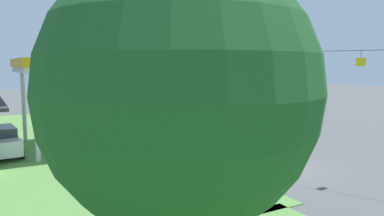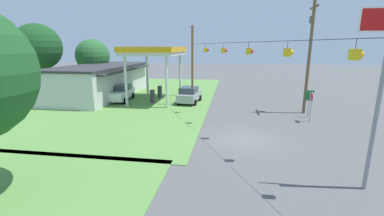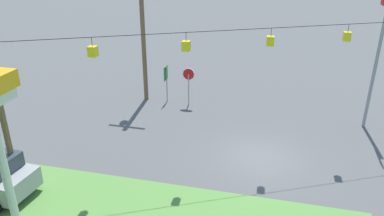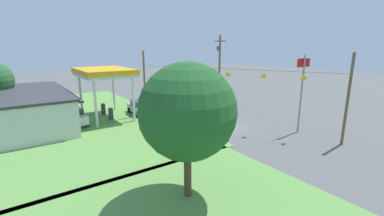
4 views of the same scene
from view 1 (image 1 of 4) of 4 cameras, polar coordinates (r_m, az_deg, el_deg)
ground_plane at (r=21.58m, az=13.76°, el=-8.86°), size 160.00×160.00×0.00m
gas_station_canopy at (r=26.99m, az=-19.26°, el=5.90°), size 8.25×5.70×6.09m
fuel_pump_near at (r=25.99m, az=-18.25°, el=-4.78°), size 0.71×0.56×1.50m
fuel_pump_far at (r=28.90m, az=-19.45°, el=-3.70°), size 0.71×0.56×1.50m
car_at_pumps_front at (r=27.77m, az=-10.57°, el=-3.38°), size 4.30×2.39×1.80m
car_at_pumps_rear at (r=26.23m, az=-27.17°, el=-4.52°), size 4.80×2.37×1.83m
stop_sign_roadside at (r=28.58m, az=15.02°, el=-1.42°), size 0.80×0.08×2.50m
route_sign at (r=29.89m, az=13.26°, el=-1.23°), size 0.10×0.70×2.40m
utility_pole_main at (r=30.76m, az=11.61°, el=6.47°), size 2.20×0.44×10.20m
signal_span_gantry at (r=20.87m, az=14.13°, el=3.25°), size 19.94×10.24×8.16m
tree_west_verge at (r=7.28m, az=-1.97°, el=2.37°), size 5.46×5.46×7.87m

